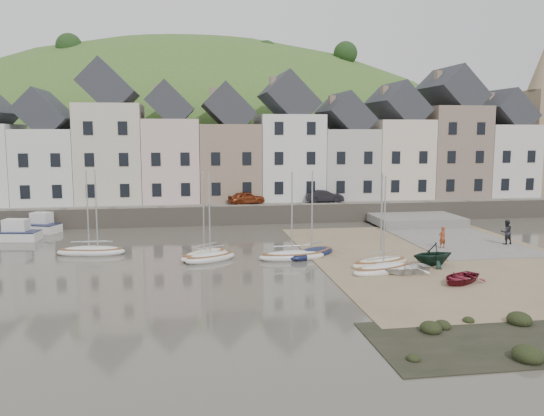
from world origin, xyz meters
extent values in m
plane|color=#494239|center=(0.00, 0.00, 0.00)|extent=(160.00, 160.00, 0.00)
cube|color=#3F5F26|center=(0.00, 32.00, 0.75)|extent=(90.00, 30.00, 1.50)
cube|color=slate|center=(0.00, 20.50, 1.55)|extent=(70.00, 7.00, 0.10)
cube|color=slate|center=(0.00, 17.00, 0.90)|extent=(70.00, 1.20, 1.80)
cube|color=#796549|center=(11.00, 0.00, 0.03)|extent=(18.00, 26.00, 0.06)
cube|color=slate|center=(15.00, 8.00, 0.06)|extent=(8.00, 18.00, 0.12)
ellipsoid|color=#3F5F26|center=(-5.00, 60.00, -18.00)|extent=(134.40, 84.00, 84.00)
cylinder|color=#382619|center=(-22.00, 48.00, 18.00)|extent=(0.50, 0.50, 3.00)
sphere|color=#213D19|center=(-22.00, 48.00, 20.50)|extent=(3.60, 3.60, 3.60)
cylinder|color=#382619|center=(-8.00, 52.00, 18.00)|extent=(0.50, 0.50, 3.00)
sphere|color=#213D19|center=(-8.00, 52.00, 20.50)|extent=(3.60, 3.60, 3.60)
cylinder|color=#382619|center=(6.00, 50.00, 18.00)|extent=(0.50, 0.50, 3.00)
sphere|color=#213D19|center=(6.00, 50.00, 20.50)|extent=(3.60, 3.60, 3.60)
cylinder|color=#382619|center=(18.00, 49.00, 18.00)|extent=(0.50, 0.50, 3.00)
sphere|color=#213D19|center=(18.00, 49.00, 20.50)|extent=(3.60, 3.60, 3.60)
cube|color=silver|center=(-20.05, 24.00, 5.25)|extent=(5.80, 8.00, 7.50)
cube|color=gray|center=(-21.50, 24.00, 11.92)|extent=(0.60, 0.90, 1.40)
cube|color=beige|center=(-13.90, 24.00, 6.50)|extent=(6.40, 8.00, 10.00)
cube|color=gray|center=(-15.50, 24.00, 14.73)|extent=(0.60, 0.90, 1.40)
cube|color=beige|center=(-7.85, 24.00, 5.75)|extent=(5.60, 8.00, 8.50)
cube|color=gray|center=(-9.25, 24.00, 12.82)|extent=(0.60, 0.90, 1.40)
cube|color=#88735E|center=(-1.90, 24.00, 5.50)|extent=(6.20, 8.00, 8.00)
cube|color=gray|center=(-3.45, 24.00, 12.62)|extent=(0.60, 0.90, 1.40)
cube|color=silver|center=(4.55, 24.00, 6.00)|extent=(6.60, 8.00, 9.00)
cube|color=gray|center=(2.90, 24.00, 13.83)|extent=(0.60, 0.90, 1.40)
cube|color=#B8B2A8|center=(10.80, 24.00, 5.25)|extent=(5.80, 8.00, 7.50)
cube|color=gray|center=(9.35, 24.00, 11.92)|extent=(0.60, 0.90, 1.40)
cube|color=beige|center=(16.75, 24.00, 5.75)|extent=(6.00, 8.00, 8.50)
cube|color=gray|center=(15.25, 24.00, 13.02)|extent=(0.60, 0.90, 1.40)
cube|color=#816C5D|center=(23.00, 24.00, 6.50)|extent=(6.40, 8.00, 10.00)
cube|color=gray|center=(21.40, 24.00, 14.73)|extent=(0.60, 0.90, 1.40)
cube|color=beige|center=(29.15, 24.00, 5.50)|extent=(5.80, 8.00, 8.00)
cube|color=gray|center=(27.70, 24.00, 12.42)|extent=(0.60, 0.90, 1.40)
cube|color=#997F60|center=(34.55, 24.00, 7.50)|extent=(3.50, 3.50, 12.00)
ellipsoid|color=silver|center=(-13.46, 5.32, 0.20)|extent=(4.59, 1.56, 0.84)
ellipsoid|color=brown|center=(-13.46, 5.32, 0.42)|extent=(4.22, 1.42, 0.20)
cylinder|color=#B2B5B7|center=(-13.46, 5.32, 3.30)|extent=(0.10, 0.10, 5.60)
cylinder|color=#B2B5B7|center=(-13.46, 5.32, 0.95)|extent=(2.51, 0.12, 0.08)
ellipsoid|color=silver|center=(-12.83, 5.12, 0.20)|extent=(3.92, 1.72, 0.84)
ellipsoid|color=brown|center=(-12.83, 5.12, 0.42)|extent=(3.61, 1.56, 0.20)
cylinder|color=#B2B5B7|center=(-12.83, 5.12, 3.30)|extent=(0.10, 0.10, 5.60)
cylinder|color=#B2B5B7|center=(-12.83, 5.12, 0.95)|extent=(2.11, 0.20, 0.08)
ellipsoid|color=beige|center=(-5.30, 2.76, 0.20)|extent=(4.13, 3.83, 0.84)
ellipsoid|color=brown|center=(-5.30, 2.76, 0.42)|extent=(3.79, 3.51, 0.20)
cylinder|color=#B2B5B7|center=(-5.30, 2.76, 3.30)|extent=(0.10, 0.10, 5.60)
cylinder|color=#B2B5B7|center=(-5.30, 2.76, 0.95)|extent=(1.79, 1.54, 0.08)
ellipsoid|color=silver|center=(-4.94, 1.88, 0.20)|extent=(4.11, 3.14, 0.84)
ellipsoid|color=brown|center=(-4.94, 1.88, 0.42)|extent=(3.77, 2.87, 0.20)
cylinder|color=#B2B5B7|center=(-4.94, 1.88, 3.30)|extent=(0.10, 0.10, 5.60)
cylinder|color=#B2B5B7|center=(-4.94, 1.88, 0.95)|extent=(1.91, 1.07, 0.08)
ellipsoid|color=silver|center=(0.68, 1.48, 0.20)|extent=(4.76, 1.74, 0.84)
ellipsoid|color=brown|center=(0.68, 1.48, 0.42)|extent=(4.37, 1.58, 0.20)
cylinder|color=#B2B5B7|center=(0.68, 1.48, 3.30)|extent=(0.10, 0.10, 5.60)
cylinder|color=#B2B5B7|center=(0.68, 1.48, 0.95)|extent=(2.58, 0.21, 0.08)
ellipsoid|color=#12183A|center=(2.23, 2.07, 0.20)|extent=(4.46, 3.90, 0.84)
ellipsoid|color=brown|center=(2.23, 2.07, 0.42)|extent=(4.09, 3.58, 0.20)
cylinder|color=#B2B5B7|center=(2.23, 2.07, 3.30)|extent=(0.10, 0.10, 5.60)
cylinder|color=#B2B5B7|center=(2.23, 2.07, 0.95)|extent=(2.00, 1.56, 0.08)
ellipsoid|color=silver|center=(5.63, -3.15, 0.20)|extent=(4.79, 2.98, 0.84)
ellipsoid|color=brown|center=(5.63, -3.15, 0.42)|extent=(4.40, 2.72, 0.20)
cylinder|color=#B2B5B7|center=(5.63, -3.15, 3.30)|extent=(0.10, 0.10, 5.60)
cylinder|color=#B2B5B7|center=(5.63, -3.15, 0.95)|extent=(2.38, 0.94, 0.08)
ellipsoid|color=beige|center=(6.05, -1.46, 0.20)|extent=(4.63, 2.83, 0.84)
ellipsoid|color=brown|center=(6.05, -1.46, 0.42)|extent=(4.25, 2.58, 0.20)
cylinder|color=#B2B5B7|center=(6.05, -1.46, 3.30)|extent=(0.10, 0.10, 5.60)
cylinder|color=#B2B5B7|center=(6.05, -1.46, 0.95)|extent=(2.31, 0.85, 0.08)
cube|color=silver|center=(-21.03, 11.83, 0.35)|extent=(5.57, 2.56, 0.70)
cube|color=#12183A|center=(-21.03, 11.83, 0.72)|extent=(5.47, 2.59, 0.08)
cube|color=silver|center=(-20.23, 11.96, 1.20)|extent=(2.05, 1.49, 1.00)
cube|color=silver|center=(-19.78, 15.53, 0.35)|extent=(4.97, 3.35, 0.70)
cube|color=#12183A|center=(-19.78, 15.53, 0.72)|extent=(4.90, 3.36, 0.08)
cube|color=silver|center=(-19.13, 15.80, 1.20)|extent=(1.97, 1.73, 1.00)
imported|color=silver|center=(6.90, -3.60, 0.38)|extent=(3.50, 2.78, 0.65)
imported|color=black|center=(9.45, -1.93, 0.82)|extent=(3.26, 2.94, 1.52)
imported|color=maroon|center=(9.15, -6.30, 0.37)|extent=(3.71, 3.48, 0.63)
imported|color=maroon|center=(12.48, 3.01, 0.93)|extent=(0.68, 0.55, 1.62)
imported|color=black|center=(17.99, 3.55, 1.07)|extent=(0.99, 0.80, 1.90)
imported|color=maroon|center=(-0.46, 19.50, 2.23)|extent=(3.97, 2.51, 1.26)
imported|color=black|center=(7.54, 19.50, 2.23)|extent=(3.92, 1.56, 1.27)
cube|color=black|center=(8.00, -15.00, 0.03)|extent=(14.00, 6.00, 0.05)
ellipsoid|color=black|center=(4.76, -13.24, 0.15)|extent=(0.74, 0.81, 0.48)
ellipsoid|color=black|center=(6.31, -12.68, 0.11)|extent=(0.53, 0.58, 0.35)
ellipsoid|color=black|center=(8.52, -13.23, 0.22)|extent=(1.10, 1.21, 0.71)
ellipsoid|color=black|center=(6.40, -17.15, 0.24)|extent=(1.19, 1.31, 0.77)
ellipsoid|color=black|center=(2.02, -16.47, 0.11)|extent=(0.53, 0.58, 0.35)
ellipsoid|color=black|center=(4.03, -13.62, 0.19)|extent=(0.95, 1.05, 0.62)
camera|label=1|loc=(-6.61, -36.26, 8.83)|focal=37.39mm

